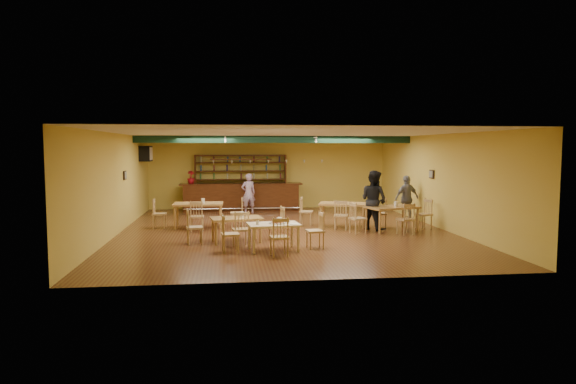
{
  "coord_description": "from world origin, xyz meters",
  "views": [
    {
      "loc": [
        -1.73,
        -15.59,
        2.58
      ],
      "look_at": [
        0.2,
        0.6,
        1.15
      ],
      "focal_mm": 31.72,
      "sensor_mm": 36.0,
      "label": 1
    }
  ],
  "objects": [
    {
      "name": "picture_left",
      "position": [
        -4.97,
        1.0,
        1.7
      ],
      "size": [
        0.04,
        0.34,
        0.28
      ],
      "primitive_type": "cube",
      "color": "black",
      "rests_on": "wall_left"
    },
    {
      "name": "ac_unit",
      "position": [
        -4.8,
        4.2,
        2.35
      ],
      "size": [
        0.34,
        0.7,
        0.48
      ],
      "primitive_type": "cube",
      "color": "white",
      "rests_on": "wall_left"
    },
    {
      "name": "floor",
      "position": [
        0.0,
        0.0,
        0.0
      ],
      "size": [
        12.0,
        12.0,
        0.0
      ],
      "primitive_type": "plane",
      "color": "#4F2916",
      "rests_on": "ground"
    },
    {
      "name": "dining_table_d",
      "position": [
        3.31,
        -0.47,
        0.38
      ],
      "size": [
        1.73,
        1.31,
        0.77
      ],
      "primitive_type": "cube",
      "rotation": [
        0.0,
        0.0,
        0.28
      ],
      "color": "olive",
      "rests_on": "ground"
    },
    {
      "name": "track_rail_right",
      "position": [
        1.4,
        3.4,
        2.94
      ],
      "size": [
        0.05,
        2.5,
        0.05
      ],
      "primitive_type": "cube",
      "color": "white",
      "rests_on": "ceiling"
    },
    {
      "name": "side_plate",
      "position": [
        -0.1,
        -3.22,
        0.69
      ],
      "size": [
        0.24,
        0.24,
        0.01
      ],
      "primitive_type": "cylinder",
      "rotation": [
        0.0,
        0.0,
        0.12
      ],
      "color": "white",
      "rests_on": "near_table"
    },
    {
      "name": "bar_counter",
      "position": [
        -1.18,
        5.15,
        0.56
      ],
      "size": [
        4.93,
        0.85,
        1.13
      ],
      "primitive_type": "cube",
      "color": "#36170A",
      "rests_on": "ground"
    },
    {
      "name": "track_rail_left",
      "position": [
        -1.8,
        3.4,
        2.94
      ],
      "size": [
        0.05,
        2.5,
        0.05
      ],
      "primitive_type": "cube",
      "color": "white",
      "rests_on": "ceiling"
    },
    {
      "name": "dining_table_a",
      "position": [
        -2.68,
        0.96,
        0.4
      ],
      "size": [
        1.59,
        0.97,
        0.79
      ],
      "primitive_type": "cube",
      "rotation": [
        0.0,
        0.0,
        -0.01
      ],
      "color": "olive",
      "rests_on": "ground"
    },
    {
      "name": "parmesan_shaker",
      "position": [
        -1.01,
        -3.17,
        0.74
      ],
      "size": [
        0.08,
        0.08,
        0.11
      ],
      "primitive_type": "cylinder",
      "rotation": [
        0.0,
        0.0,
        0.12
      ],
      "color": "#EAE5C6",
      "rests_on": "near_table"
    },
    {
      "name": "near_table",
      "position": [
        -0.6,
        -3.04,
        0.34
      ],
      "size": [
        1.36,
        0.96,
        0.68
      ],
      "primitive_type": "cube",
      "rotation": [
        0.0,
        0.0,
        0.12
      ],
      "color": "beige",
      "rests_on": "ground"
    },
    {
      "name": "napkin_stack",
      "position": [
        -0.28,
        -2.86,
        0.7
      ],
      "size": [
        0.24,
        0.22,
        0.03
      ],
      "primitive_type": "cube",
      "rotation": [
        0.0,
        0.0,
        0.44
      ],
      "color": "white",
      "rests_on": "near_table"
    },
    {
      "name": "pizza_server",
      "position": [
        -0.37,
        -2.99,
        0.7
      ],
      "size": [
        0.31,
        0.26,
        0.0
      ],
      "primitive_type": "cube",
      "rotation": [
        0.0,
        0.0,
        -0.64
      ],
      "color": "silver",
      "rests_on": "pizza_tray"
    },
    {
      "name": "patron_right_b",
      "position": [
        4.51,
        1.53,
        0.8
      ],
      "size": [
        1.01,
        0.63,
        1.61
      ],
      "primitive_type": "imported",
      "rotation": [
        0.0,
        0.0,
        3.42
      ],
      "color": "slate",
      "rests_on": "ground"
    },
    {
      "name": "picture_right",
      "position": [
        4.97,
        0.5,
        1.7
      ],
      "size": [
        0.04,
        0.34,
        0.28
      ],
      "primitive_type": "cube",
      "color": "black",
      "rests_on": "wall_right"
    },
    {
      "name": "pizza_tray",
      "position": [
        -0.51,
        -3.04,
        0.69
      ],
      "size": [
        0.42,
        0.42,
        0.01
      ],
      "primitive_type": "cylinder",
      "rotation": [
        0.0,
        0.0,
        -0.06
      ],
      "color": "silver",
      "rests_on": "near_table"
    },
    {
      "name": "dining_table_c",
      "position": [
        -1.51,
        -1.8,
        0.34
      ],
      "size": [
        1.47,
        1.02,
        0.68
      ],
      "primitive_type": "cube",
      "rotation": [
        0.0,
        0.0,
        0.15
      ],
      "color": "olive",
      "rests_on": "ground"
    },
    {
      "name": "patron_bar",
      "position": [
        -0.93,
        4.33,
        0.78
      ],
      "size": [
        0.65,
        0.51,
        1.57
      ],
      "primitive_type": "imported",
      "rotation": [
        0.0,
        0.0,
        3.39
      ],
      "color": "#854BA2",
      "rests_on": "ground"
    },
    {
      "name": "dining_table_b",
      "position": [
        2.02,
        0.64,
        0.38
      ],
      "size": [
        1.74,
        1.34,
        0.77
      ],
      "primitive_type": "cube",
      "rotation": [
        0.0,
        0.0,
        -0.31
      ],
      "color": "olive",
      "rests_on": "ground"
    },
    {
      "name": "patron_right_a",
      "position": [
        2.82,
        -0.16,
        0.93
      ],
      "size": [
        1.1,
        1.15,
        1.86
      ],
      "primitive_type": "imported",
      "rotation": [
        0.0,
        0.0,
        2.17
      ],
      "color": "black",
      "rests_on": "ground"
    },
    {
      "name": "ceiling_beam",
      "position": [
        0.0,
        2.8,
        2.87
      ],
      "size": [
        10.0,
        0.3,
        0.25
      ],
      "primitive_type": "cube",
      "color": "black",
      "rests_on": "ceiling"
    },
    {
      "name": "poinsettia",
      "position": [
        -3.2,
        5.15,
        1.39
      ],
      "size": [
        0.37,
        0.37,
        0.52
      ],
      "primitive_type": "imported",
      "rotation": [
        0.0,
        0.0,
        0.35
      ],
      "color": "#A00E17",
      "rests_on": "bar_counter"
    },
    {
      "name": "back_bar_hutch",
      "position": [
        -1.18,
        5.78,
        1.14
      ],
      "size": [
        3.82,
        0.4,
        2.28
      ],
      "primitive_type": "cube",
      "color": "#36170A",
      "rests_on": "ground"
    }
  ]
}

